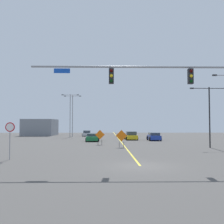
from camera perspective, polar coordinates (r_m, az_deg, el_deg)
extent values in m
plane|color=#4C4947|center=(18.00, 6.24, -11.72)|extent=(130.66, 130.66, 0.00)
cube|color=yellow|center=(54.04, 1.23, -5.63)|extent=(0.16, 72.59, 0.01)
cylinder|color=gray|center=(18.31, 8.56, 9.75)|extent=(16.41, 0.14, 0.14)
cube|color=black|center=(18.84, 16.87, 7.49)|extent=(0.34, 0.32, 1.05)
sphere|color=#3A0503|center=(18.74, 17.02, 8.63)|extent=(0.22, 0.22, 0.22)
sphere|color=yellow|center=(18.68, 17.04, 7.58)|extent=(0.22, 0.22, 0.22)
sphere|color=black|center=(18.62, 17.05, 6.52)|extent=(0.22, 0.22, 0.22)
cube|color=black|center=(17.93, -0.15, 7.89)|extent=(0.34, 0.32, 1.05)
sphere|color=#3A0503|center=(17.83, -0.14, 9.09)|extent=(0.22, 0.22, 0.22)
sphere|color=yellow|center=(17.76, -0.14, 7.99)|extent=(0.22, 0.22, 0.22)
sphere|color=black|center=(17.70, -0.14, 6.87)|extent=(0.22, 0.22, 0.22)
cube|color=#1447B7|center=(18.25, -10.94, 8.88)|extent=(1.10, 0.03, 0.32)
cylinder|color=gray|center=(22.39, -21.57, -6.91)|extent=(0.07, 0.07, 2.21)
cylinder|color=#B20F14|center=(22.32, -21.51, -3.11)|extent=(0.76, 0.03, 0.76)
cylinder|color=white|center=(22.30, -21.52, -3.11)|extent=(0.61, 0.01, 0.61)
cylinder|color=gray|center=(55.75, -9.20, -0.79)|extent=(0.16, 0.16, 9.16)
cylinder|color=gray|center=(56.18, -9.99, 3.73)|extent=(1.63, 0.08, 0.08)
cube|color=#262628|center=(56.31, -10.81, 3.72)|extent=(0.44, 0.24, 0.14)
cylinder|color=gray|center=(55.95, -8.34, 3.74)|extent=(1.63, 0.08, 0.08)
cube|color=#262628|center=(55.86, -7.51, 3.75)|extent=(0.44, 0.24, 0.14)
cylinder|color=black|center=(33.23, 20.66, -1.08)|extent=(0.16, 0.16, 7.28)
cylinder|color=black|center=(33.12, 18.88, 4.95)|extent=(2.09, 0.08, 0.08)
cube|color=#262628|center=(32.78, 17.15, 5.00)|extent=(0.44, 0.24, 0.14)
cylinder|color=black|center=(33.90, 22.21, 4.83)|extent=(2.09, 0.08, 0.08)
cylinder|color=gray|center=(58.04, -8.69, -0.87)|extent=(0.16, 0.16, 9.16)
cylinder|color=gray|center=(58.46, -9.48, 3.48)|extent=(1.69, 0.08, 0.08)
cube|color=#262628|center=(58.59, -10.30, 3.47)|extent=(0.44, 0.24, 0.14)
cylinder|color=gray|center=(58.24, -7.83, 3.49)|extent=(1.69, 0.08, 0.08)
cube|color=#262628|center=(58.15, -7.00, 3.49)|extent=(0.44, 0.24, 0.14)
cylinder|color=gray|center=(29.71, 23.34, 7.43)|extent=(1.92, 0.08, 0.08)
cube|color=#262628|center=(29.33, 21.62, 7.53)|extent=(0.44, 0.24, 0.14)
cube|color=orange|center=(35.58, -2.67, -5.00)|extent=(1.30, 0.15, 1.30)
cylinder|color=black|center=(35.62, -3.09, -6.63)|extent=(0.05, 0.05, 0.70)
cylinder|color=black|center=(35.66, -2.27, -6.63)|extent=(0.05, 0.05, 0.70)
cube|color=orange|center=(31.51, 2.09, -5.23)|extent=(1.40, 0.22, 1.41)
cylinder|color=black|center=(31.53, 1.61, -7.17)|extent=(0.05, 0.05, 0.69)
cylinder|color=black|center=(31.63, 2.59, -7.16)|extent=(0.05, 0.05, 0.69)
cube|color=#1E389E|center=(45.41, 9.19, -5.52)|extent=(1.84, 4.13, 0.72)
cube|color=#333D47|center=(45.18, 9.23, -4.78)|extent=(1.65, 2.39, 0.47)
cylinder|color=black|center=(47.00, 9.98, -5.66)|extent=(0.22, 0.64, 0.64)
cylinder|color=black|center=(46.69, 7.78, -5.69)|extent=(0.22, 0.64, 0.64)
cylinder|color=black|center=(44.18, 10.69, -5.85)|extent=(0.22, 0.64, 0.64)
cylinder|color=black|center=(43.85, 8.35, -5.89)|extent=(0.22, 0.64, 0.64)
cube|color=#196B38|center=(42.95, -4.28, -5.77)|extent=(2.00, 4.48, 0.64)
cube|color=#333D47|center=(43.15, -4.27, -5.02)|extent=(1.77, 2.22, 0.46)
cylinder|color=black|center=(41.46, -5.70, -6.10)|extent=(0.23, 0.64, 0.64)
cylinder|color=black|center=(41.38, -3.02, -6.11)|extent=(0.23, 0.64, 0.64)
cylinder|color=black|center=(44.56, -5.45, -5.85)|extent=(0.23, 0.64, 0.64)
cylinder|color=black|center=(44.49, -2.96, -5.87)|extent=(0.23, 0.64, 0.64)
cube|color=#B7BABF|center=(60.52, -5.53, -4.88)|extent=(1.82, 3.92, 0.55)
cube|color=#333D47|center=(60.69, -5.51, -4.34)|extent=(1.59, 1.89, 0.59)
cylinder|color=black|center=(59.27, -6.49, -5.04)|extent=(0.24, 0.65, 0.64)
cylinder|color=black|center=(59.09, -4.84, -5.05)|extent=(0.24, 0.65, 0.64)
cylinder|color=black|center=(61.96, -6.18, -4.93)|extent=(0.24, 0.65, 0.64)
cylinder|color=black|center=(61.79, -4.61, -4.95)|extent=(0.24, 0.65, 0.64)
cube|color=gold|center=(46.92, 4.20, -5.47)|extent=(2.00, 4.45, 0.69)
cube|color=#333D47|center=(46.67, 4.23, -4.67)|extent=(1.75, 2.37, 0.64)
cylinder|color=black|center=(48.57, 5.08, -5.59)|extent=(0.24, 0.65, 0.64)
cylinder|color=black|center=(48.35, 2.86, -5.61)|extent=(0.24, 0.65, 0.64)
cylinder|color=black|center=(45.53, 5.61, -5.78)|extent=(0.24, 0.65, 0.64)
cylinder|color=black|center=(45.29, 3.25, -5.81)|extent=(0.24, 0.65, 0.64)
cube|color=gray|center=(66.64, -15.47, -3.26)|extent=(7.30, 8.92, 3.97)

